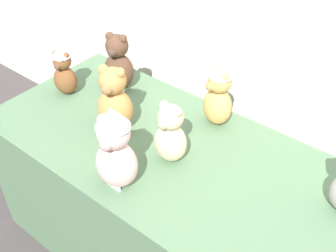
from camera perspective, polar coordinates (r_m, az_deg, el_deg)
The scene contains 8 objects.
display_table at distance 1.97m, azimuth 0.00°, elevation -11.17°, with size 1.64×0.77×0.74m, color #4C6B4C.
teddy_bear_cocoa at distance 2.02m, azimuth -6.94°, elevation 8.67°, with size 0.18×0.16×0.29m.
teddy_bear_blush at distance 1.46m, azimuth -7.36°, elevation -3.22°, with size 0.19×0.17×0.35m.
teddy_bear_chestnut at distance 2.02m, azimuth -14.32°, elevation 7.48°, with size 0.14×0.13×0.26m.
teddy_bear_caramel at distance 1.74m, azimuth -7.47°, elevation 3.53°, with size 0.19×0.18×0.31m.
teddy_bear_sand at distance 1.58m, azimuth 0.35°, elevation -1.22°, with size 0.14×0.12×0.27m.
teddy_bear_honey at distance 1.77m, azimuth 7.03°, elevation 4.44°, with size 0.18×0.16×0.31m.
name_card_front_left at distance 1.54m, azimuth -7.65°, elevation -7.80°, with size 0.07×0.01×0.05m, color white.
Camera 1 is at (0.79, -0.74, 1.88)m, focal length 43.78 mm.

